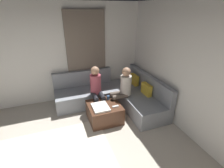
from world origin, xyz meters
TOP-DOWN VIEW (x-y plane):
  - wall_back at (0.00, 2.94)m, footprint 6.00×0.12m
  - wall_left at (-2.94, 0.00)m, footprint 0.12×6.00m
  - curtain_panel at (-2.84, 1.30)m, footprint 0.06×1.10m
  - sectional_couch at (-2.08, 1.88)m, footprint 2.10×2.55m
  - ottoman at (-1.46, 1.37)m, footprint 0.76×0.76m
  - folded_blanket at (-1.36, 1.25)m, footprint 0.44×0.36m
  - coffee_mug at (-1.68, 1.55)m, footprint 0.08×0.08m
  - game_remote at (-1.28, 1.59)m, footprint 0.05×0.15m
  - person_on_couch_back at (-1.69, 1.93)m, footprint 0.30×0.60m
  - person_on_couch_side at (-1.93, 1.33)m, footprint 0.60×0.30m

SIDE VIEW (x-z plane):
  - ottoman at x=-1.46m, z-range 0.00..0.42m
  - sectional_couch at x=-2.08m, z-range -0.15..0.72m
  - game_remote at x=-1.28m, z-range 0.42..0.44m
  - folded_blanket at x=-1.36m, z-range 0.42..0.46m
  - coffee_mug at x=-1.68m, z-range 0.42..0.52m
  - person_on_couch_back at x=-1.69m, z-range 0.06..1.26m
  - person_on_couch_side at x=-1.93m, z-range 0.06..1.26m
  - curtain_panel at x=-2.84m, z-range 0.00..2.50m
  - wall_back at x=0.00m, z-range 0.00..2.70m
  - wall_left at x=-2.94m, z-range 0.00..2.70m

